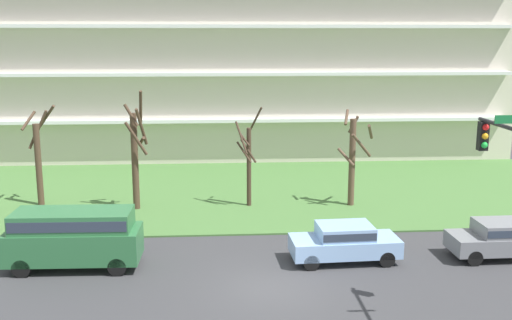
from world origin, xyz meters
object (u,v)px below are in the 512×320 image
tree_far_left (39,156)px  sedan_blue_center_right (345,241)px  tree_center (248,161)px  sedan_gray_near_left (503,238)px  tree_right (353,157)px  tree_left (136,153)px  van_green_center_left (74,234)px

tree_far_left → sedan_blue_center_right: 17.52m
tree_center → sedan_gray_near_left: tree_center is taller
tree_right → sedan_gray_near_left: 9.40m
tree_far_left → sedan_gray_near_left: bearing=-23.3°
tree_left → van_green_center_left: 8.36m
sedan_gray_near_left → van_green_center_left: size_ratio=0.85×
tree_center → tree_right: tree_center is taller
tree_right → tree_center: bearing=177.2°
tree_center → sedan_blue_center_right: tree_center is taller
tree_center → tree_right: bearing=-2.8°
sedan_blue_center_right → tree_right: bearing=-107.7°
tree_far_left → sedan_gray_near_left: size_ratio=1.25×
tree_center → sedan_blue_center_right: (3.50, -8.27, -1.69)m
tree_left → sedan_blue_center_right: bearing=-40.6°
sedan_gray_near_left → tree_left: bearing=-27.6°
van_green_center_left → sedan_blue_center_right: (10.87, 0.00, -0.52)m
tree_center → sedan_blue_center_right: size_ratio=1.21×
van_green_center_left → sedan_blue_center_right: van_green_center_left is taller
sedan_gray_near_left → sedan_blue_center_right: size_ratio=0.99×
tree_left → van_green_center_left: bearing=-100.2°
tree_far_left → sedan_gray_near_left: 23.42m
tree_right → sedan_gray_near_left: (4.56, -8.00, -1.87)m
tree_right → sedan_gray_near_left: size_ratio=1.19×
tree_right → sedan_blue_center_right: 8.48m
sedan_blue_center_right → van_green_center_left: bearing=-2.9°
tree_left → sedan_gray_near_left: bearing=-26.6°
tree_left → sedan_gray_near_left: size_ratio=1.44×
sedan_gray_near_left → tree_right: bearing=-61.2°
tree_left → van_green_center_left: tree_left is taller
sedan_blue_center_right → tree_center: bearing=-69.9°
tree_far_left → sedan_blue_center_right: (14.77, -9.25, -1.88)m
tree_left → tree_right: size_ratio=1.21×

